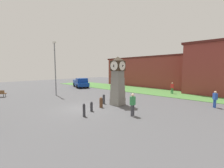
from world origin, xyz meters
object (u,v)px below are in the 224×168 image
bollard_far_row (91,106)px  bollard_end_row (84,110)px  pickup_truck (81,83)px  street_lamp_near_road (55,65)px  clock_tower (118,81)px  pedestrian_by_cars (172,87)px  pedestrian_near_bench (215,98)px  bollard_near_tower (104,99)px  pedestrian_crossing_lot (133,103)px  bollard_mid_row (101,102)px

bollard_far_row → bollard_end_row: bollard_end_row is taller
pickup_truck → street_lamp_near_road: (4.99, -7.80, 3.19)m
clock_tower → pedestrian_by_cars: clock_tower is taller
pedestrian_near_bench → street_lamp_near_road: size_ratio=0.22×
clock_tower → street_lamp_near_road: size_ratio=0.67×
clock_tower → bollard_end_row: bearing=-83.5°
clock_tower → street_lamp_near_road: bearing=-171.6°
clock_tower → bollard_near_tower: (-1.33, -0.64, -1.90)m
pedestrian_by_cars → pickup_truck: bearing=-165.7°
bollard_near_tower → street_lamp_near_road: size_ratio=0.14×
pedestrian_crossing_lot → pedestrian_by_cars: pedestrian_crossing_lot is taller
pedestrian_crossing_lot → bollard_near_tower: bearing=162.9°
bollard_near_tower → pedestrian_by_cars: 11.57m
clock_tower → pedestrian_near_bench: bearing=34.6°
bollard_end_row → bollard_near_tower: bearing=115.1°
bollard_end_row → clock_tower: bearing=96.5°
clock_tower → pedestrian_near_bench: clock_tower is taller
bollard_mid_row → bollard_far_row: bollard_mid_row is taller
clock_tower → pedestrian_crossing_lot: 4.02m
bollard_mid_row → street_lamp_near_road: bearing=177.4°
pedestrian_by_cars → pedestrian_near_bench: bearing=-42.3°
bollard_mid_row → pickup_truck: size_ratio=0.17×
bollard_near_tower → street_lamp_near_road: (-8.46, -0.80, 3.62)m
clock_tower → bollard_far_row: size_ratio=5.73×
bollard_mid_row → bollard_near_tower: bearing=125.2°
pickup_truck → pedestrian_crossing_lot: (17.95, -8.39, 0.07)m
bollard_far_row → pedestrian_by_cars: pedestrian_by_cars is taller
bollard_near_tower → pickup_truck: bearing=152.5°
bollard_near_tower → pedestrian_by_cars: bearing=75.4°
bollard_near_tower → street_lamp_near_road: 9.23m
bollard_far_row → street_lamp_near_road: bearing=169.0°
bollard_end_row → street_lamp_near_road: bearing=162.9°
bollard_far_row → pedestrian_crossing_lot: pedestrian_crossing_lot is taller
bollard_far_row → pickup_truck: 17.54m
bollard_mid_row → street_lamp_near_road: street_lamp_near_road is taller
clock_tower → bollard_near_tower: bearing=-154.1°
pedestrian_near_bench → pickup_truck: bearing=176.9°
bollard_end_row → bollard_mid_row: bearing=109.9°
bollard_end_row → pedestrian_near_bench: size_ratio=0.65×
bollard_end_row → pedestrian_by_cars: size_ratio=0.61×
clock_tower → bollard_end_row: clock_tower is taller
pickup_truck → street_lamp_near_road: bearing=-57.4°
bollard_far_row → pedestrian_near_bench: bearing=48.0°
pedestrian_crossing_lot → pedestrian_by_cars: bearing=97.2°
pedestrian_crossing_lot → bollard_end_row: bearing=-135.7°
clock_tower → bollard_near_tower: 2.41m
pedestrian_near_bench → pedestrian_by_cars: (-5.90, 5.38, 0.06)m
bollard_near_tower → pedestrian_crossing_lot: size_ratio=0.57×
clock_tower → pedestrian_by_cars: 10.76m
clock_tower → pedestrian_crossing_lot: (3.17, -2.03, -1.40)m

